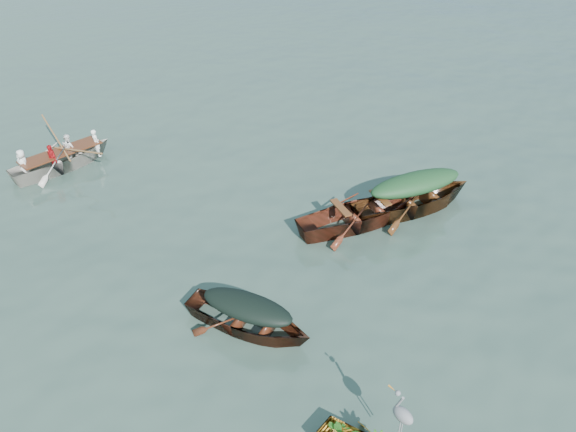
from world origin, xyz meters
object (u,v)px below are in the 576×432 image
at_px(green_tarp_boat, 412,211).
at_px(heron, 402,421).
at_px(dark_covered_boat, 248,329).
at_px(open_wooden_boat, 359,225).
at_px(rowed_boat, 65,168).

distance_m(green_tarp_boat, heron, 7.51).
xyz_separation_m(green_tarp_boat, heron, (-5.88, -4.59, 0.86)).
xyz_separation_m(dark_covered_boat, open_wooden_boat, (4.47, 1.15, 0.00)).
bearing_deg(dark_covered_boat, rowed_boat, 67.51).
bearing_deg(rowed_boat, green_tarp_boat, -148.03).
xyz_separation_m(dark_covered_boat, rowed_boat, (-0.34, 9.11, 0.00)).
distance_m(dark_covered_boat, heron, 3.98).
bearing_deg(heron, green_tarp_boat, 26.56).
bearing_deg(rowed_boat, heron, 176.97).
height_order(open_wooden_boat, heron, heron).
relative_size(rowed_boat, heron, 4.86).
relative_size(green_tarp_boat, open_wooden_boat, 1.04).
bearing_deg(open_wooden_boat, rowed_boat, 47.06).
bearing_deg(green_tarp_boat, heron, 143.27).
bearing_deg(dark_covered_boat, open_wooden_boat, -10.15).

